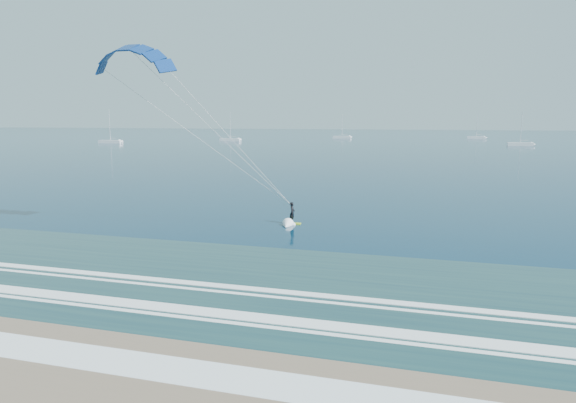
{
  "coord_description": "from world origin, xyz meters",
  "views": [
    {
      "loc": [
        9.66,
        -17.13,
        9.74
      ],
      "look_at": [
        -2.24,
        24.1,
        2.78
      ],
      "focal_mm": 32.0,
      "sensor_mm": 36.0,
      "label": 1
    }
  ],
  "objects_px": {
    "kitesurfer_rig": "(214,131)",
    "sailboat_3": "(520,144)",
    "sailboat_1": "(230,140)",
    "sailboat_4": "(476,137)",
    "sailboat_0": "(111,141)",
    "sailboat_2": "(342,137)"
  },
  "relations": [
    {
      "from": "sailboat_0",
      "to": "sailboat_2",
      "type": "xyz_separation_m",
      "value": [
        79.84,
        75.45,
        -0.01
      ]
    },
    {
      "from": "kitesurfer_rig",
      "to": "sailboat_3",
      "type": "bearing_deg",
      "value": 73.45
    },
    {
      "from": "sailboat_3",
      "to": "kitesurfer_rig",
      "type": "bearing_deg",
      "value": -106.55
    },
    {
      "from": "sailboat_2",
      "to": "sailboat_0",
      "type": "bearing_deg",
      "value": -136.62
    },
    {
      "from": "sailboat_1",
      "to": "sailboat_3",
      "type": "bearing_deg",
      "value": -3.57
    },
    {
      "from": "kitesurfer_rig",
      "to": "sailboat_2",
      "type": "distance_m",
      "value": 213.75
    },
    {
      "from": "kitesurfer_rig",
      "to": "sailboat_1",
      "type": "bearing_deg",
      "value": 112.03
    },
    {
      "from": "sailboat_1",
      "to": "sailboat_3",
      "type": "height_order",
      "value": "sailboat_1"
    },
    {
      "from": "sailboat_0",
      "to": "sailboat_4",
      "type": "distance_m",
      "value": 167.88
    },
    {
      "from": "kitesurfer_rig",
      "to": "sailboat_4",
      "type": "relative_size",
      "value": 1.52
    },
    {
      "from": "sailboat_0",
      "to": "sailboat_4",
      "type": "relative_size",
      "value": 1.17
    },
    {
      "from": "sailboat_2",
      "to": "sailboat_3",
      "type": "bearing_deg",
      "value": -34.74
    },
    {
      "from": "kitesurfer_rig",
      "to": "sailboat_0",
      "type": "relative_size",
      "value": 1.3
    },
    {
      "from": "sailboat_1",
      "to": "kitesurfer_rig",
      "type": "bearing_deg",
      "value": -67.97
    },
    {
      "from": "sailboat_1",
      "to": "sailboat_2",
      "type": "relative_size",
      "value": 1.05
    },
    {
      "from": "sailboat_1",
      "to": "sailboat_4",
      "type": "relative_size",
      "value": 1.1
    },
    {
      "from": "kitesurfer_rig",
      "to": "sailboat_4",
      "type": "bearing_deg",
      "value": 80.61
    },
    {
      "from": "kitesurfer_rig",
      "to": "sailboat_3",
      "type": "height_order",
      "value": "kitesurfer_rig"
    },
    {
      "from": "sailboat_3",
      "to": "sailboat_1",
      "type": "bearing_deg",
      "value": 176.43
    },
    {
      "from": "sailboat_3",
      "to": "sailboat_4",
      "type": "relative_size",
      "value": 1.06
    },
    {
      "from": "kitesurfer_rig",
      "to": "sailboat_3",
      "type": "relative_size",
      "value": 1.44
    },
    {
      "from": "sailboat_4",
      "to": "kitesurfer_rig",
      "type": "bearing_deg",
      "value": -99.39
    }
  ]
}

